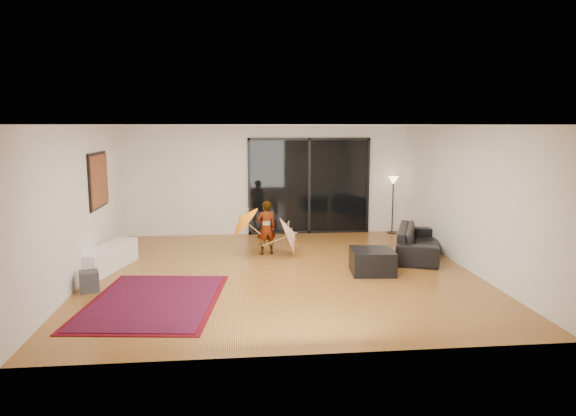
{
  "coord_description": "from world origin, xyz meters",
  "views": [
    {
      "loc": [
        -0.83,
        -9.18,
        2.68
      ],
      "look_at": [
        0.18,
        0.67,
        1.1
      ],
      "focal_mm": 32.0,
      "sensor_mm": 36.0,
      "label": 1
    }
  ],
  "objects": [
    {
      "name": "wall_back",
      "position": [
        0.0,
        3.5,
        1.35
      ],
      "size": [
        7.0,
        0.0,
        7.0
      ],
      "primitive_type": "plane",
      "rotation": [
        1.57,
        0.0,
        0.0
      ],
      "color": "silver",
      "rests_on": "floor"
    },
    {
      "name": "floor_lamp",
      "position": [
        3.1,
        3.25,
        1.14
      ],
      "size": [
        0.25,
        0.25,
        1.44
      ],
      "color": "black",
      "rests_on": "floor"
    },
    {
      "name": "wall_left",
      "position": [
        -3.5,
        0.0,
        1.35
      ],
      "size": [
        0.0,
        7.0,
        7.0
      ],
      "primitive_type": "plane",
      "rotation": [
        1.57,
        0.0,
        1.57
      ],
      "color": "silver",
      "rests_on": "floor"
    },
    {
      "name": "sliding_door",
      "position": [
        1.0,
        3.47,
        1.2
      ],
      "size": [
        3.06,
        0.07,
        2.4
      ],
      "color": "black",
      "rests_on": "wall_back"
    },
    {
      "name": "sofa",
      "position": [
        2.95,
        0.92,
        0.31
      ],
      "size": [
        1.53,
        2.25,
        0.61
      ],
      "primitive_type": "imported",
      "rotation": [
        0.0,
        0.0,
        1.2
      ],
      "color": "black",
      "rests_on": "floor"
    },
    {
      "name": "parasol_orange",
      "position": [
        -0.76,
        1.35,
        0.73
      ],
      "size": [
        0.62,
        0.75,
        0.85
      ],
      "rotation": [
        0.0,
        -0.85,
        0.0
      ],
      "color": "orange",
      "rests_on": "child"
    },
    {
      "name": "parasol_white",
      "position": [
        0.39,
        1.25,
        0.5
      ],
      "size": [
        0.52,
        0.86,
        0.91
      ],
      "rotation": [
        0.0,
        1.21,
        0.0
      ],
      "color": "silver",
      "rests_on": "floor"
    },
    {
      "name": "persian_rug",
      "position": [
        -2.12,
        -1.41,
        0.01
      ],
      "size": [
        2.26,
        2.93,
        0.02
      ],
      "rotation": [
        0.0,
        0.0,
        -0.12
      ],
      "color": "#520711",
      "rests_on": "floor"
    },
    {
      "name": "ottoman",
      "position": [
        1.65,
        -0.2,
        0.22
      ],
      "size": [
        0.83,
        0.83,
        0.44
      ],
      "primitive_type": "cube",
      "rotation": [
        0.0,
        0.0,
        -0.09
      ],
      "color": "black",
      "rests_on": "floor"
    },
    {
      "name": "ceiling",
      "position": [
        0.0,
        0.0,
        2.7
      ],
      "size": [
        7.0,
        7.0,
        0.0
      ],
      "primitive_type": "plane",
      "rotation": [
        3.14,
        0.0,
        0.0
      ],
      "color": "white",
      "rests_on": "wall_back"
    },
    {
      "name": "speaker",
      "position": [
        -3.25,
        -0.79,
        0.17
      ],
      "size": [
        0.37,
        0.37,
        0.34
      ],
      "primitive_type": "cube",
      "rotation": [
        0.0,
        0.0,
        0.32
      ],
      "color": "#424244",
      "rests_on": "floor"
    },
    {
      "name": "child",
      "position": [
        -0.21,
        1.4,
        0.57
      ],
      "size": [
        0.47,
        0.36,
        1.14
      ],
      "primitive_type": "imported",
      "rotation": [
        0.0,
        0.0,
        3.38
      ],
      "color": "#999999",
      "rests_on": "floor"
    },
    {
      "name": "media_console",
      "position": [
        -3.25,
        0.52,
        0.23
      ],
      "size": [
        0.83,
        1.68,
        0.45
      ],
      "primitive_type": "cube",
      "rotation": [
        0.0,
        0.0,
        -0.27
      ],
      "color": "white",
      "rests_on": "floor"
    },
    {
      "name": "wall_right",
      "position": [
        3.5,
        0.0,
        1.35
      ],
      "size": [
        0.0,
        7.0,
        7.0
      ],
      "primitive_type": "plane",
      "rotation": [
        1.57,
        0.0,
        -1.57
      ],
      "color": "silver",
      "rests_on": "floor"
    },
    {
      "name": "wall_front",
      "position": [
        0.0,
        -3.5,
        1.35
      ],
      "size": [
        7.0,
        0.0,
        7.0
      ],
      "primitive_type": "plane",
      "rotation": [
        -1.57,
        0.0,
        0.0
      ],
      "color": "silver",
      "rests_on": "floor"
    },
    {
      "name": "painting",
      "position": [
        -3.46,
        1.0,
        1.65
      ],
      "size": [
        0.04,
        1.28,
        1.08
      ],
      "color": "black",
      "rests_on": "wall_left"
    },
    {
      "name": "floor",
      "position": [
        0.0,
        0.0,
        0.0
      ],
      "size": [
        7.0,
        7.0,
        0.0
      ],
      "primitive_type": "plane",
      "color": "#B07730",
      "rests_on": "ground"
    }
  ]
}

